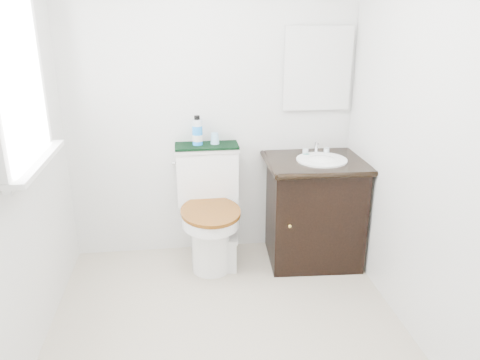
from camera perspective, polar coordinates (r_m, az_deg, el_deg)
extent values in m
plane|color=#B8AE94|center=(2.97, -1.31, -18.75)|extent=(2.40, 2.40, 0.00)
plane|color=silver|center=(3.58, -3.51, 9.26)|extent=(2.40, 0.00, 2.40)
plane|color=silver|center=(1.31, 3.88, -10.06)|extent=(2.40, 0.00, 2.40)
plane|color=silver|center=(2.56, -26.91, 2.84)|extent=(0.00, 2.40, 2.40)
plane|color=silver|center=(2.75, 22.01, 4.61)|extent=(0.00, 2.40, 2.40)
cube|color=white|center=(2.72, -25.79, 11.50)|extent=(0.02, 0.70, 0.90)
cube|color=silver|center=(3.66, 9.44, 13.23)|extent=(0.50, 0.02, 0.60)
cylinder|color=white|center=(3.54, -3.57, -7.70)|extent=(0.29, 0.29, 0.44)
cube|color=white|center=(3.76, -3.83, -5.95)|extent=(0.29, 0.28, 0.44)
cube|color=white|center=(3.61, -4.00, 0.37)|extent=(0.47, 0.18, 0.42)
cube|color=white|center=(3.55, -4.09, 3.81)|extent=(0.49, 0.20, 0.03)
cylinder|color=white|center=(3.40, -3.60, -4.69)|extent=(0.42, 0.42, 0.08)
cylinder|color=brown|center=(3.38, -3.62, -3.84)|extent=(0.46, 0.46, 0.03)
cube|color=black|center=(3.67, 8.94, -3.94)|extent=(0.71, 0.61, 0.78)
cube|color=black|center=(3.53, 9.29, 2.17)|extent=(0.75, 0.65, 0.04)
cylinder|color=white|center=(3.50, 9.92, 2.43)|extent=(0.37, 0.37, 0.01)
ellipsoid|color=white|center=(3.52, 9.87, 1.57)|extent=(0.32, 0.32, 0.16)
cylinder|color=silver|center=(3.63, 9.27, 3.83)|extent=(0.02, 0.02, 0.10)
cube|color=silver|center=(3.57, -1.80, -9.19)|extent=(0.18, 0.15, 0.24)
cube|color=silver|center=(3.51, -1.83, -7.27)|extent=(0.20, 0.17, 0.03)
cube|color=black|center=(3.54, -4.10, 4.19)|extent=(0.48, 0.22, 0.02)
cylinder|color=#1C87F2|center=(3.52, -5.20, 5.45)|extent=(0.08, 0.08, 0.14)
cylinder|color=silver|center=(3.50, -5.25, 6.98)|extent=(0.08, 0.08, 0.05)
cylinder|color=black|center=(3.49, -5.27, 7.59)|extent=(0.04, 0.04, 0.03)
cone|color=#91C9ED|center=(3.54, -3.09, 5.08)|extent=(0.07, 0.07, 0.08)
ellipsoid|color=#166B5E|center=(3.60, 8.08, 3.11)|extent=(0.07, 0.04, 0.02)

